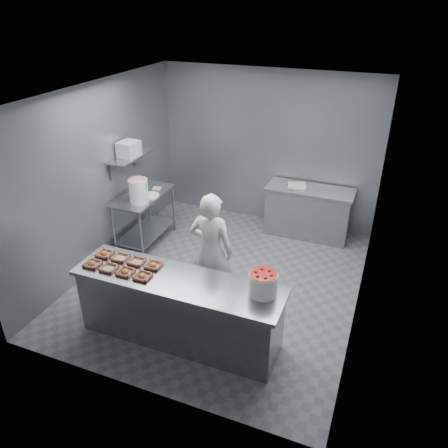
% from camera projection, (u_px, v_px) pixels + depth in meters
% --- Properties ---
extents(floor, '(4.50, 4.50, 0.00)m').
position_uv_depth(floor, '(221.00, 280.00, 6.69)').
color(floor, '#4C4C51').
rests_on(floor, ground).
extents(ceiling, '(4.50, 4.50, 0.00)m').
position_uv_depth(ceiling, '(220.00, 93.00, 5.37)').
color(ceiling, white).
rests_on(ceiling, wall_back).
extents(wall_back, '(4.00, 0.04, 2.80)m').
position_uv_depth(wall_back, '(268.00, 149.00, 7.87)').
color(wall_back, slate).
rests_on(wall_back, ground).
extents(wall_left, '(0.04, 4.50, 2.80)m').
position_uv_depth(wall_left, '(100.00, 177.00, 6.68)').
color(wall_left, slate).
rests_on(wall_left, ground).
extents(wall_right, '(0.04, 4.50, 2.80)m').
position_uv_depth(wall_right, '(371.00, 222.00, 5.37)').
color(wall_right, slate).
rests_on(wall_right, ground).
extents(service_counter, '(2.60, 0.70, 0.90)m').
position_uv_depth(service_counter, '(179.00, 309.00, 5.37)').
color(service_counter, slate).
rests_on(service_counter, ground).
extents(prep_table, '(0.60, 1.20, 0.90)m').
position_uv_depth(prep_table, '(145.00, 211.00, 7.44)').
color(prep_table, slate).
rests_on(prep_table, ground).
extents(back_counter, '(1.50, 0.60, 0.90)m').
position_uv_depth(back_counter, '(308.00, 212.00, 7.73)').
color(back_counter, slate).
rests_on(back_counter, ground).
extents(wall_shelf, '(0.35, 0.90, 0.03)m').
position_uv_depth(wall_shelf, '(130.00, 157.00, 7.05)').
color(wall_shelf, slate).
rests_on(wall_shelf, wall_left).
extents(tray_0, '(0.19, 0.18, 0.06)m').
position_uv_depth(tray_0, '(92.00, 264.00, 5.41)').
color(tray_0, tan).
rests_on(tray_0, service_counter).
extents(tray_1, '(0.19, 0.18, 0.04)m').
position_uv_depth(tray_1, '(109.00, 268.00, 5.33)').
color(tray_1, tan).
rests_on(tray_1, service_counter).
extents(tray_2, '(0.19, 0.18, 0.06)m').
position_uv_depth(tray_2, '(125.00, 272.00, 5.25)').
color(tray_2, tan).
rests_on(tray_2, service_counter).
extents(tray_3, '(0.19, 0.18, 0.06)m').
position_uv_depth(tray_3, '(143.00, 276.00, 5.17)').
color(tray_3, tan).
rests_on(tray_3, service_counter).
extents(tray_4, '(0.19, 0.18, 0.06)m').
position_uv_depth(tray_4, '(104.00, 254.00, 5.62)').
color(tray_4, tan).
rests_on(tray_4, service_counter).
extents(tray_5, '(0.19, 0.18, 0.04)m').
position_uv_depth(tray_5, '(121.00, 258.00, 5.54)').
color(tray_5, tan).
rests_on(tray_5, service_counter).
extents(tray_6, '(0.19, 0.18, 0.04)m').
position_uv_depth(tray_6, '(137.00, 261.00, 5.46)').
color(tray_6, tan).
rests_on(tray_6, service_counter).
extents(tray_7, '(0.19, 0.18, 0.06)m').
position_uv_depth(tray_7, '(153.00, 265.00, 5.38)').
color(tray_7, tan).
rests_on(tray_7, service_counter).
extents(worker, '(0.61, 0.41, 1.67)m').
position_uv_depth(worker, '(211.00, 250.00, 5.86)').
color(worker, silver).
rests_on(worker, ground).
extents(strawberry_tub, '(0.32, 0.32, 0.27)m').
position_uv_depth(strawberry_tub, '(263.00, 283.00, 4.85)').
color(strawberry_tub, white).
rests_on(strawberry_tub, service_counter).
extents(glaze_bucket, '(0.32, 0.30, 0.47)m').
position_uv_depth(glaze_bucket, '(139.00, 190.00, 6.97)').
color(glaze_bucket, white).
rests_on(glaze_bucket, prep_table).
extents(bucket_lid, '(0.35, 0.35, 0.02)m').
position_uv_depth(bucket_lid, '(150.00, 195.00, 7.25)').
color(bucket_lid, white).
rests_on(bucket_lid, prep_table).
extents(rag, '(0.15, 0.13, 0.02)m').
position_uv_depth(rag, '(157.00, 188.00, 7.52)').
color(rag, '#CCB28C').
rests_on(rag, prep_table).
extents(appliance, '(0.31, 0.34, 0.24)m').
position_uv_depth(appliance, '(129.00, 149.00, 6.96)').
color(appliance, gray).
rests_on(appliance, wall_shelf).
extents(paper_stack, '(0.34, 0.28, 0.05)m').
position_uv_depth(paper_stack, '(297.00, 185.00, 7.59)').
color(paper_stack, silver).
rests_on(paper_stack, back_counter).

